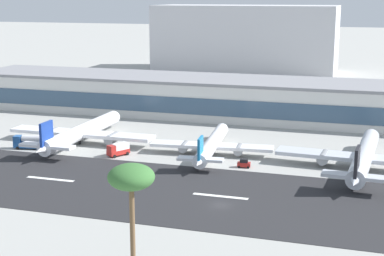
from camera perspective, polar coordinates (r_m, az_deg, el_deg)
name	(u,v)px	position (r m, az deg, el deg)	size (l,w,h in m)	color
ground_plane	(221,205)	(120.83, 2.77, -7.48)	(1400.00, 1400.00, 0.00)	#9E9E99
runway_strip	(227,197)	(125.57, 3.37, -6.67)	(800.00, 38.85, 0.08)	#262628
runway_centreline_dash_3	(50,179)	(140.94, -13.50, -4.80)	(12.00, 1.20, 0.01)	white
runway_centreline_dash_4	(220,196)	(125.87, 2.75, -6.59)	(12.00, 1.20, 0.01)	white
terminal_building	(250,99)	(205.33, 5.64, 2.85)	(205.45, 28.59, 13.26)	silver
distant_hotel_block	(246,38)	(331.21, 5.20, 8.60)	(98.58, 39.32, 36.06)	#BCBCC1
airliner_navy_tail_gate_0	(80,133)	(171.47, -10.79, -0.47)	(43.44, 47.87, 9.99)	white
airliner_blue_tail_gate_1	(211,146)	(156.34, 1.84, -1.70)	(33.17, 41.00, 8.57)	silver
airliner_black_tail_gate_2	(364,158)	(148.73, 16.23, -2.78)	(43.06, 48.52, 10.12)	silver
service_fuel_truck_0	(29,142)	(169.22, -15.43, -1.29)	(8.83, 4.13, 3.95)	#23569E
service_box_truck_1	(118,149)	(157.47, -7.13, -2.05)	(5.08, 6.40, 3.25)	#B2231E
service_baggage_tug_2	(244,163)	(146.53, 5.04, -3.42)	(3.36, 2.18, 2.20)	#B2231E
palm_tree_1	(131,179)	(87.48, -5.88, -4.95)	(7.01, 7.01, 17.55)	brown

